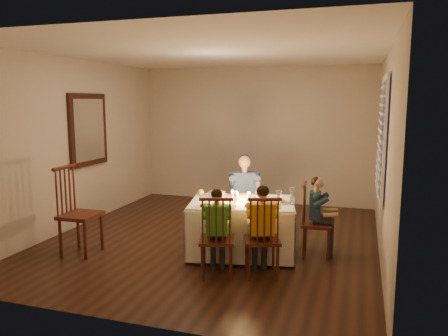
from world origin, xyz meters
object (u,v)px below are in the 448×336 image
(chair_adult, at_px, (244,236))
(chair_near_right, at_px, (261,275))
(chair_end, at_px, (316,255))
(serving_bowl, at_px, (217,194))
(chair_extra, at_px, (82,253))
(child_yellow, at_px, (261,275))
(chair_near_left, at_px, (217,275))
(child_green, at_px, (217,275))
(adult, at_px, (244,236))
(child_teal, at_px, (316,255))
(dining_table, at_px, (242,216))

(chair_adult, xyz_separation_m, chair_near_right, (0.56, -1.33, 0.00))
(chair_end, xyz_separation_m, serving_bowl, (-1.34, -0.01, 0.72))
(chair_adult, height_order, chair_extra, chair_extra)
(chair_near_right, height_order, child_yellow, child_yellow)
(chair_near_left, height_order, child_green, child_green)
(child_yellow, bearing_deg, chair_extra, -20.94)
(chair_near_left, relative_size, child_green, 0.93)
(chair_adult, height_order, child_green, child_green)
(chair_near_left, bearing_deg, chair_near_right, -179.22)
(chair_near_right, xyz_separation_m, adult, (-0.56, 1.33, 0.00))
(chair_adult, height_order, serving_bowl, serving_bowl)
(child_yellow, relative_size, serving_bowl, 4.54)
(child_teal, bearing_deg, serving_bowl, 86.62)
(chair_extra, xyz_separation_m, child_teal, (2.91, 0.83, 0.00))
(chair_near_left, height_order, serving_bowl, serving_bowl)
(chair_near_left, xyz_separation_m, chair_end, (1.00, 0.99, 0.00))
(serving_bowl, bearing_deg, adult, 63.17)
(dining_table, relative_size, adult, 1.25)
(child_green, height_order, serving_bowl, serving_bowl)
(chair_extra, distance_m, child_green, 1.92)
(dining_table, distance_m, chair_adult, 0.87)
(adult, relative_size, serving_bowl, 5.20)
(dining_table, height_order, chair_adult, dining_table)
(dining_table, bearing_deg, child_yellow, -68.90)
(child_green, relative_size, serving_bowl, 4.37)
(chair_near_left, xyz_separation_m, serving_bowl, (-0.33, 0.98, 0.72))
(chair_near_left, bearing_deg, child_green, 180.00)
(chair_extra, relative_size, child_green, 1.13)
(dining_table, xyz_separation_m, chair_adult, (-0.15, 0.70, -0.49))
(chair_near_right, xyz_separation_m, serving_bowl, (-0.81, 0.83, 0.72))
(chair_near_left, bearing_deg, chair_extra, -21.12)
(chair_end, distance_m, child_teal, 0.00)
(chair_extra, bearing_deg, chair_near_right, -92.04)
(chair_near_right, height_order, child_teal, child_teal)
(child_teal, xyz_separation_m, serving_bowl, (-1.34, -0.01, 0.72))
(child_teal, distance_m, serving_bowl, 1.52)
(child_teal, bearing_deg, chair_near_right, 144.43)
(chair_end, bearing_deg, child_yellow, 144.43)
(chair_adult, relative_size, chair_near_right, 1.00)
(chair_extra, height_order, adult, adult)
(chair_near_left, distance_m, chair_end, 1.41)
(dining_table, height_order, child_teal, dining_table)
(dining_table, height_order, child_green, dining_table)
(child_green, bearing_deg, child_teal, -151.46)
(chair_near_right, height_order, adult, adult)
(chair_near_left, xyz_separation_m, child_green, (0.00, 0.00, 0.00))
(chair_adult, distance_m, chair_extra, 2.25)
(adult, bearing_deg, child_yellow, -84.61)
(dining_table, height_order, serving_bowl, serving_bowl)
(chair_adult, height_order, child_teal, child_teal)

